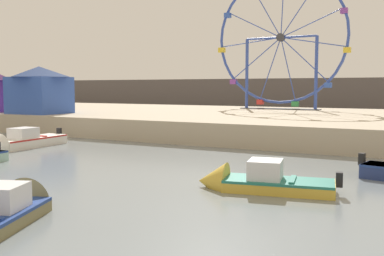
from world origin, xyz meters
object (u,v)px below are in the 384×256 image
Objects in this scene: motorboat_white_red_stripe at (18,142)px; motorboat_mustard_yellow at (253,181)px; ferris_wheel_blue_frame at (281,40)px; motorboat_olive_wood at (9,208)px; carnival_booth_blue_tent at (39,89)px.

motorboat_white_red_stripe is 14.64m from motorboat_mustard_yellow.
ferris_wheel_blue_frame is (-6.81, 25.37, 7.09)m from motorboat_mustard_yellow.
motorboat_olive_wood is 7.15m from motorboat_mustard_yellow.
carnival_booth_blue_tent is (-20.75, 10.87, 2.83)m from motorboat_mustard_yellow.
motorboat_white_red_stripe is 13.47m from motorboat_olive_wood.
carnival_booth_blue_tent reaches higher than motorboat_olive_wood.
motorboat_olive_wood is at bearing 45.88° from motorboat_white_red_stripe.
motorboat_olive_wood is at bearing 42.78° from motorboat_mustard_yellow.
motorboat_mustard_yellow is at bearing 74.95° from motorboat_white_red_stripe.
carnival_booth_blue_tent is (-6.47, 7.64, 2.76)m from motorboat_white_red_stripe.
carnival_booth_blue_tent reaches higher than motorboat_mustard_yellow.
motorboat_olive_wood is 0.38× the size of ferris_wheel_blue_frame.
motorboat_mustard_yellow is at bearing -74.97° from ferris_wheel_blue_frame.
carnival_booth_blue_tent is at bearing -133.85° from ferris_wheel_blue_frame.
motorboat_olive_wood is at bearing -46.01° from carnival_booth_blue_tent.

